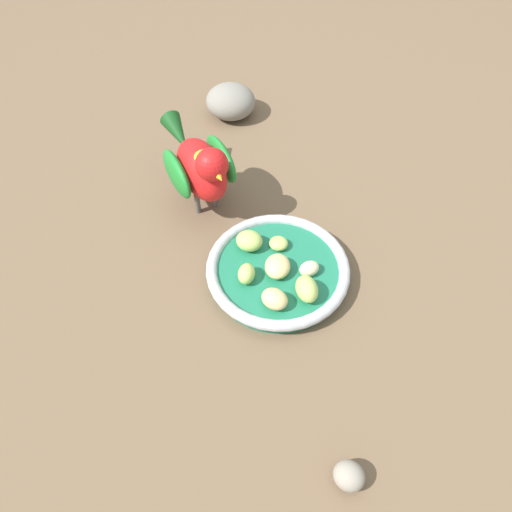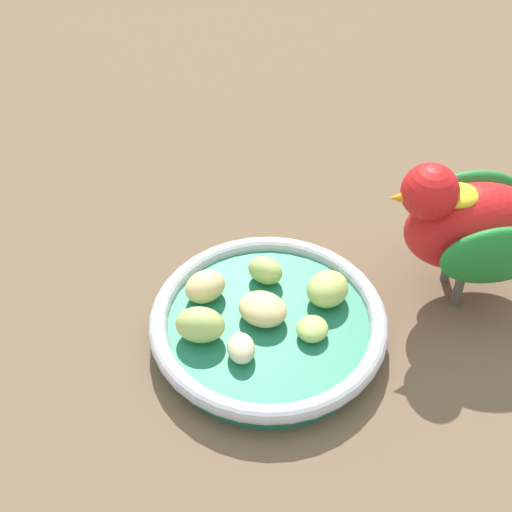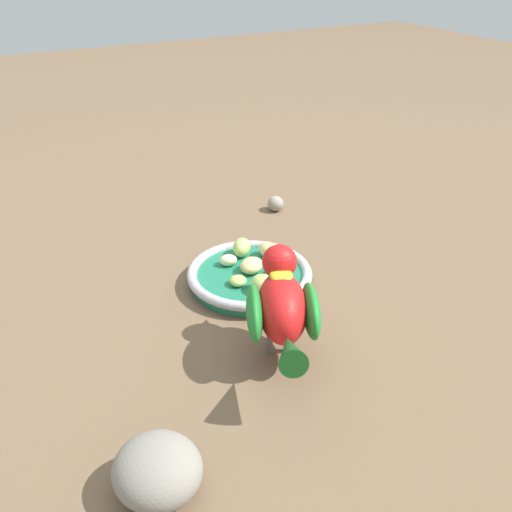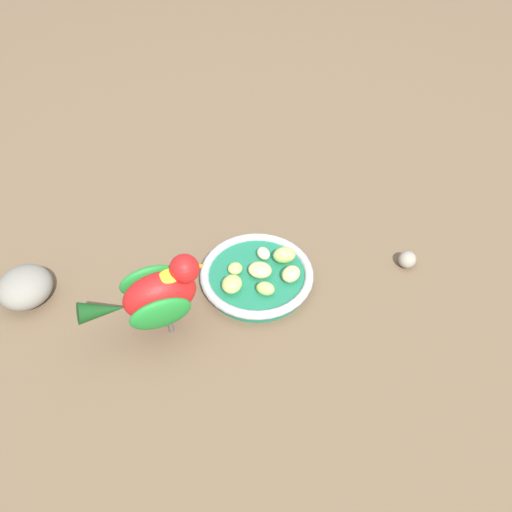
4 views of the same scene
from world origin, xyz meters
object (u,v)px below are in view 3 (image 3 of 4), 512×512
at_px(apple_piece_3, 263,284).
at_px(apple_piece_6, 228,260).
at_px(parrot, 282,306).
at_px(apple_piece_1, 244,247).
at_px(feeding_bowl, 250,276).
at_px(rock_large, 157,470).
at_px(apple_piece_4, 268,250).
at_px(apple_piece_0, 252,265).
at_px(apple_piece_5, 238,281).
at_px(pebble_0, 276,204).
at_px(apple_piece_2, 279,267).

distance_m(apple_piece_3, apple_piece_6, 0.09).
bearing_deg(parrot, apple_piece_1, 9.25).
bearing_deg(feeding_bowl, rock_large, 138.89).
relative_size(feeding_bowl, apple_piece_1, 4.96).
xyz_separation_m(apple_piece_3, rock_large, (-0.22, 0.23, -0.00)).
relative_size(feeding_bowl, apple_piece_4, 5.56).
relative_size(apple_piece_0, apple_piece_1, 1.03).
height_order(apple_piece_3, apple_piece_4, apple_piece_3).
relative_size(apple_piece_5, rock_large, 0.29).
bearing_deg(apple_piece_5, pebble_0, -40.56).
relative_size(feeding_bowl, apple_piece_2, 6.36).
xyz_separation_m(rock_large, pebble_0, (0.47, -0.40, -0.01)).
bearing_deg(rock_large, apple_piece_1, -38.27).
bearing_deg(parrot, apple_piece_3, 6.96).
height_order(apple_piece_0, parrot, parrot).
distance_m(apple_piece_2, apple_piece_6, 0.08).
bearing_deg(apple_piece_2, apple_piece_0, 54.88).
distance_m(apple_piece_4, apple_piece_6, 0.07).
bearing_deg(apple_piece_4, apple_piece_0, 121.85).
distance_m(apple_piece_0, apple_piece_2, 0.04).
distance_m(apple_piece_5, pebble_0, 0.29).
distance_m(apple_piece_0, parrot, 0.18).
relative_size(feeding_bowl, apple_piece_3, 5.29).
bearing_deg(apple_piece_6, apple_piece_0, -145.54).
distance_m(apple_piece_3, apple_piece_5, 0.04).
bearing_deg(pebble_0, apple_piece_6, 132.91).
distance_m(feeding_bowl, apple_piece_4, 0.06).
relative_size(apple_piece_2, apple_piece_3, 0.83).
bearing_deg(apple_piece_2, apple_piece_3, 124.22).
bearing_deg(apple_piece_1, pebble_0, -43.69).
distance_m(apple_piece_6, parrot, 0.21).
height_order(rock_large, pebble_0, rock_large).
height_order(feeding_bowl, apple_piece_4, apple_piece_4).
bearing_deg(apple_piece_4, apple_piece_5, 122.73).
bearing_deg(pebble_0, rock_large, 139.94).
relative_size(feeding_bowl, pebble_0, 5.88).
relative_size(feeding_bowl, apple_piece_5, 7.38).
bearing_deg(rock_large, apple_piece_2, -47.62).
height_order(feeding_bowl, apple_piece_1, apple_piece_1).
bearing_deg(apple_piece_0, apple_piece_5, 123.81).
relative_size(parrot, pebble_0, 5.73).
relative_size(apple_piece_2, rock_large, 0.34).
bearing_deg(feeding_bowl, apple_piece_5, 124.90).
xyz_separation_m(apple_piece_3, apple_piece_6, (0.09, 0.01, -0.00)).
relative_size(apple_piece_1, apple_piece_6, 1.40).
distance_m(apple_piece_1, apple_piece_3, 0.11).
distance_m(feeding_bowl, apple_piece_1, 0.06).
height_order(apple_piece_0, pebble_0, apple_piece_0).
distance_m(apple_piece_5, apple_piece_6, 0.06).
distance_m(apple_piece_4, apple_piece_5, 0.09).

